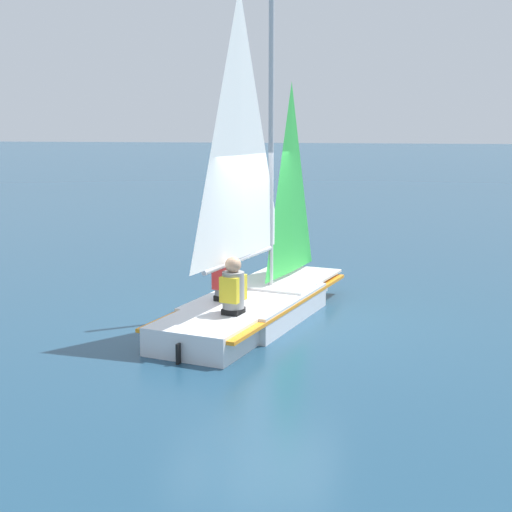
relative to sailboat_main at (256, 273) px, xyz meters
name	(u,v)px	position (x,y,z in m)	size (l,w,h in m)	color
ground_plane	(256,319)	(-0.01, 0.00, -0.71)	(260.00, 260.00, 0.00)	navy
sailboat_main	(256,273)	(0.00, 0.00, 0.00)	(4.67, 2.19, 4.90)	silver
sailor_helm	(225,283)	(0.41, -0.37, -0.08)	(0.38, 0.35, 1.16)	black
sailor_crew	(233,296)	(1.15, -0.03, -0.09)	(0.38, 0.35, 1.16)	black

